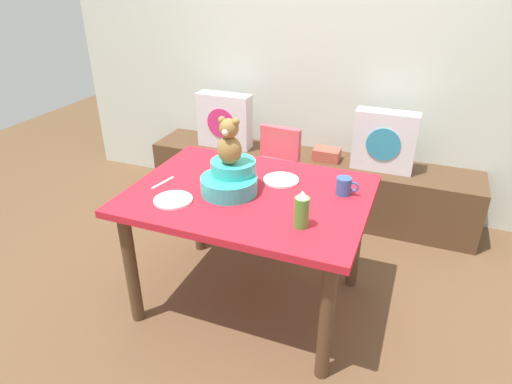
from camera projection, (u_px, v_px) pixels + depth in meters
The scene contains 15 objects.
ground_plane at pixel (250, 299), 2.71m from camera, with size 8.00×8.00×0.00m, color brown.
back_wall at pixel (324, 41), 3.35m from camera, with size 4.40×0.10×2.60m, color silver.
window_bench at pixel (307, 183), 3.62m from camera, with size 2.60×0.44×0.46m, color brown.
pillow_floral_left at pixel (225, 121), 3.62m from camera, with size 0.44×0.15×0.44m.
pillow_floral_right at pixel (384, 141), 3.21m from camera, with size 0.44×0.15×0.44m.
book_stack at pixel (327, 155), 3.44m from camera, with size 0.20×0.14×0.09m, color #BB5242.
dining_table at pixel (249, 208), 2.42m from camera, with size 1.26×0.94×0.74m.
highchair at pixel (273, 169), 3.17m from camera, with size 0.34×0.47×0.79m.
infant_seat_teal at pixel (230, 179), 2.35m from camera, with size 0.30×0.33×0.16m.
teddy_bear at pixel (229, 142), 2.25m from camera, with size 0.13×0.12×0.25m.
ketchup_bottle at pixel (302, 210), 2.02m from camera, with size 0.07×0.07×0.18m.
coffee_mug at pixel (344, 186), 2.33m from camera, with size 0.12×0.08×0.09m.
dinner_plate_near at pixel (281, 180), 2.49m from camera, with size 0.20×0.20×0.01m, color white.
dinner_plate_far at pixel (173, 200), 2.28m from camera, with size 0.20×0.20×0.01m, color white.
table_fork at pixel (163, 183), 2.46m from camera, with size 0.02×0.17×0.01m, color silver.
Camera 1 is at (0.81, -1.95, 1.83)m, focal length 31.21 mm.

